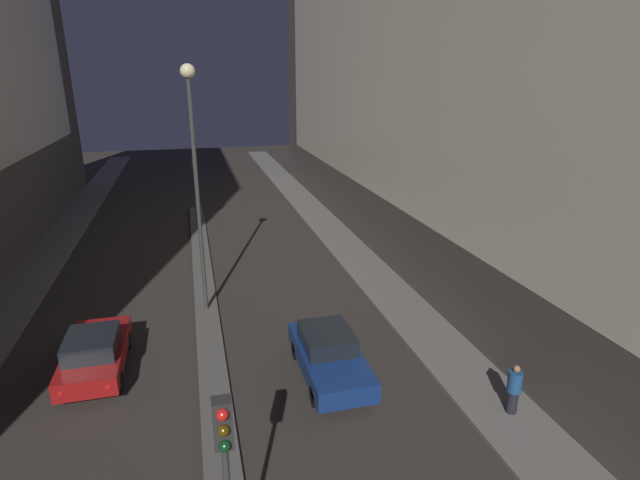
{
  "coord_description": "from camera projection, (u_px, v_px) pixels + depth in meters",
  "views": [
    {
      "loc": [
        -0.17,
        -2.75,
        9.4
      ],
      "look_at": [
        5.56,
        19.17,
        1.84
      ],
      "focal_mm": 28.0,
      "sensor_mm": 36.0,
      "label": 1
    }
  ],
  "objects": [
    {
      "name": "traffic_light_mid",
      "position": [
        194.0,
        178.0,
        30.51
      ],
      "size": [
        0.32,
        0.42,
        4.34
      ],
      "color": "#383838",
      "rests_on": "median_strip"
    },
    {
      "name": "car_left_lane",
      "position": [
        95.0,
        352.0,
        16.3
      ],
      "size": [
        1.82,
        4.16,
        1.5
      ],
      "color": "maroon",
      "rests_on": "ground"
    },
    {
      "name": "median_strip",
      "position": [
        206.0,
        302.0,
        21.47
      ],
      "size": [
        0.93,
        32.76,
        0.14
      ],
      "color": "#56544F",
      "rests_on": "ground"
    },
    {
      "name": "street_lamp",
      "position": [
        194.0,
        152.0,
        18.65
      ],
      "size": [
        0.54,
        0.54,
        9.63
      ],
      "color": "#383838",
      "rests_on": "median_strip"
    },
    {
      "name": "car_right_lane",
      "position": [
        329.0,
        355.0,
        16.14
      ],
      "size": [
        1.87,
        4.34,
        1.52
      ],
      "color": "navy",
      "rests_on": "ground"
    },
    {
      "name": "pedestrian_on_right_sidewalk",
      "position": [
        514.0,
        388.0,
        14.14
      ],
      "size": [
        0.41,
        0.41,
        1.53
      ],
      "color": "black",
      "rests_on": "sidewalk_right"
    },
    {
      "name": "traffic_light_near",
      "position": [
        225.0,
        459.0,
        8.27
      ],
      "size": [
        0.32,
        0.42,
        4.34
      ],
      "color": "#383838",
      "rests_on": "median_strip"
    },
    {
      "name": "building_right",
      "position": [
        429.0,
        62.0,
        25.68
      ],
      "size": [
        6.01,
        44.45,
        20.01
      ],
      "color": "#4C4742",
      "rests_on": "ground"
    }
  ]
}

